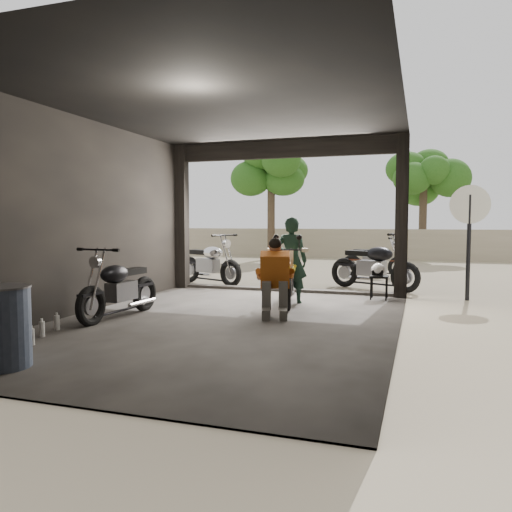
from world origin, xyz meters
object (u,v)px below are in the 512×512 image
Objects in this scene: oil_drum at (3,328)px; outside_bike_c at (374,261)px; outside_bike_a at (209,259)px; stool at (379,279)px; rider at (291,260)px; left_bike at (119,283)px; mechanic at (275,279)px; helmet at (378,269)px; main_bike at (287,276)px; sign_post at (469,224)px; outside_bike_b at (375,257)px.

outside_bike_c is at bearing 67.05° from oil_drum.
stool is at bearing -81.94° from outside_bike_a.
left_bike is at bearing 45.00° from rider.
oil_drum is at bearing -133.58° from mechanic.
rider reaches higher than oil_drum.
helmet is 6.70m from oil_drum.
mechanic is (2.27, 0.86, 0.04)m from left_bike.
helmet is (1.48, 0.94, -0.20)m from rider.
rider is at bearing -148.55° from stool.
main_bike is 1.89× the size of oil_drum.
outside_bike_c reaches higher than helmet.
helmet is (-0.03, 0.02, 0.19)m from stool.
outside_bike_a is (-0.34, 4.25, 0.05)m from left_bike.
sign_post is at bearing 52.18° from oil_drum.
outside_bike_c is 3.97× the size of stool.
mechanic is 2.56× the size of stool.
main_bike is 1.33× the size of mechanic.
rider is 3.38× the size of stool.
oil_drum is at bearing -115.82° from helmet.
outside_bike_a is 4.29m from mechanic.
oil_drum is (-3.27, -5.85, -0.17)m from helmet.
mechanic is at bearing 24.45° from left_bike.
sign_post reaches higher than rider.
mechanic is (2.61, -3.40, -0.00)m from outside_bike_a.
left_bike is at bearing 166.09° from outside_bike_c.
mechanic is at bearing -174.55° from outside_bike_c.
rider is at bearing -144.10° from helmet.
outside_bike_b reaches higher than oil_drum.
stool is (1.43, 2.28, -0.21)m from mechanic.
rider is (0.02, 0.22, 0.26)m from main_bike.
rider reaches higher than main_bike.
outside_bike_a is 6.98m from oil_drum.
left_bike is at bearing -135.85° from helmet.
sign_post reaches higher than mechanic.
outside_bike_c is (0.20, -2.64, 0.09)m from outside_bike_b.
outside_bike_c is at bearing 56.55° from left_bike.
mechanic is at bearing -176.94° from outside_bike_b.
helmet is at bearing 44.55° from left_bike.
outside_bike_a reaches higher than outside_bike_b.
outside_bike_a is 3.81× the size of stool.
left_bike is 1.96× the size of oil_drum.
outside_bike_a is at bearing 164.60° from stool.
rider is 5.24m from oil_drum.
outside_bike_b is 5.10m from rider.
left_bike is at bearing -166.78° from sign_post.
sign_post is at bearing -93.04° from outside_bike_c.
main_bike is 3.39× the size of stool.
oil_drum is (0.40, -2.69, -0.14)m from left_bike.
left_bike is 2.43m from mechanic.
sign_post is at bearing -72.71° from outside_bike_a.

